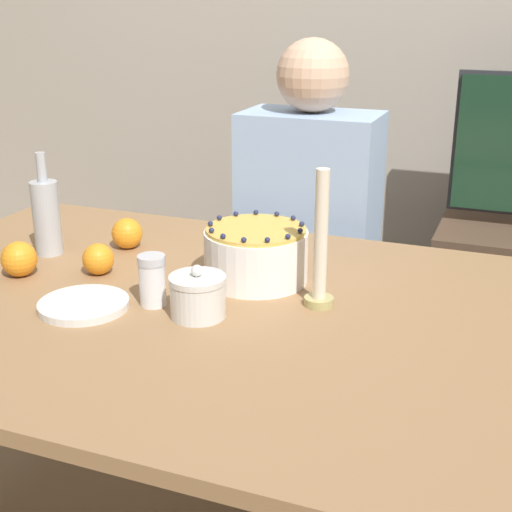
# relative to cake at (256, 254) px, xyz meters

# --- Properties ---
(wall_behind) EXTENTS (8.00, 0.05, 2.60)m
(wall_behind) POSITION_rel_cake_xyz_m (-0.04, 1.24, 0.48)
(wall_behind) COLOR #ADA393
(wall_behind) RESTS_ON ground_plane
(dining_table) EXTENTS (1.66, 1.07, 0.76)m
(dining_table) POSITION_rel_cake_xyz_m (-0.04, -0.16, -0.16)
(dining_table) COLOR #936D47
(dining_table) RESTS_ON ground_plane
(cake) EXTENTS (0.23, 0.23, 0.14)m
(cake) POSITION_rel_cake_xyz_m (0.00, 0.00, 0.00)
(cake) COLOR white
(cake) RESTS_ON dining_table
(sugar_bowl) EXTENTS (0.11, 0.11, 0.11)m
(sugar_bowl) POSITION_rel_cake_xyz_m (-0.04, -0.22, -0.02)
(sugar_bowl) COLOR silver
(sugar_bowl) RESTS_ON dining_table
(sugar_shaker) EXTENTS (0.06, 0.06, 0.11)m
(sugar_shaker) POSITION_rel_cake_xyz_m (-0.15, -0.21, -0.01)
(sugar_shaker) COLOR white
(sugar_shaker) RESTS_ON dining_table
(plate_stack) EXTENTS (0.19, 0.19, 0.02)m
(plate_stack) POSITION_rel_cake_xyz_m (-0.28, -0.28, -0.05)
(plate_stack) COLOR silver
(plate_stack) RESTS_ON dining_table
(candle) EXTENTS (0.06, 0.06, 0.29)m
(candle) POSITION_rel_cake_xyz_m (0.17, -0.08, 0.06)
(candle) COLOR tan
(candle) RESTS_ON dining_table
(bottle) EXTENTS (0.07, 0.07, 0.26)m
(bottle) POSITION_rel_cake_xyz_m (-0.55, -0.02, 0.04)
(bottle) COLOR #B2B7BC
(bottle) RESTS_ON dining_table
(orange_fruit_0) EXTENTS (0.08, 0.08, 0.08)m
(orange_fruit_0) POSITION_rel_cake_xyz_m (-0.39, 0.09, -0.02)
(orange_fruit_0) COLOR orange
(orange_fruit_0) RESTS_ON dining_table
(orange_fruit_1) EXTENTS (0.07, 0.07, 0.07)m
(orange_fruit_1) POSITION_rel_cake_xyz_m (-0.35, -0.10, -0.03)
(orange_fruit_1) COLOR orange
(orange_fruit_1) RESTS_ON dining_table
(orange_fruit_2) EXTENTS (0.08, 0.08, 0.08)m
(orange_fruit_2) POSITION_rel_cake_xyz_m (-0.52, -0.17, -0.02)
(orange_fruit_2) COLOR orange
(orange_fruit_2) RESTS_ON dining_table
(person_man_blue_shirt) EXTENTS (0.40, 0.34, 1.26)m
(person_man_blue_shirt) POSITION_rel_cake_xyz_m (-0.05, 0.58, -0.27)
(person_man_blue_shirt) COLOR #595960
(person_man_blue_shirt) RESTS_ON ground_plane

